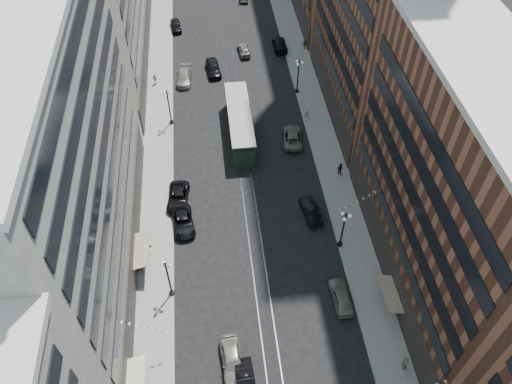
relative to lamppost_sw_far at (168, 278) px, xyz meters
name	(u,v)px	position (x,y,z in m)	size (l,w,h in m)	color
ground	(235,97)	(9.20, 32.00, -3.10)	(220.00, 220.00, 0.00)	black
sidewalk_west	(160,63)	(-1.80, 42.00, -3.02)	(4.00, 180.00, 0.15)	gray
sidewalk_east	(297,54)	(20.20, 42.00, -3.02)	(4.00, 180.00, 0.15)	gray
rail_west	(225,59)	(8.50, 42.00, -3.09)	(0.12, 180.00, 0.02)	#2D2D33
rail_east	(234,58)	(9.90, 42.00, -3.09)	(0.12, 180.00, 0.02)	#2D2D33
building_west_mid	(62,170)	(-7.80, 5.00, 10.90)	(8.00, 36.00, 28.00)	#A9A296
building_east_mid	(453,194)	(26.20, 0.00, 8.90)	(8.00, 30.00, 24.00)	brown
lamppost_sw_far	(168,278)	(0.00, 0.00, 0.00)	(1.03, 1.14, 5.52)	black
lamppost_sw_mid	(169,106)	(0.00, 27.00, 0.00)	(1.03, 1.14, 5.52)	black
lamppost_se_far	(343,228)	(18.40, 4.00, 0.00)	(1.03, 1.14, 5.52)	black
lamppost_se_mid	(298,75)	(18.40, 32.00, 0.00)	(1.03, 1.14, 5.52)	black
streetcar	(240,124)	(9.20, 23.75, -1.38)	(2.97, 13.42, 3.71)	#203325
car_2	(183,222)	(1.33, 8.79, -2.40)	(2.32, 5.03, 1.40)	black
car_4	(341,296)	(16.93, -2.68, -2.32)	(1.83, 4.54, 1.55)	slate
car_5	(246,383)	(6.58, -10.21, -2.35)	(1.57, 4.50, 1.48)	black
pedestrian_2	(139,268)	(-3.30, 2.91, -2.15)	(0.77, 0.42, 1.59)	black
pedestrian_4	(405,363)	(21.06, -10.20, -1.98)	(1.14, 0.52, 1.94)	#B0A192
car_7	(178,198)	(0.80, 12.52, -2.38)	(2.38, 5.17, 1.44)	black
car_8	(184,77)	(1.94, 36.79, -2.35)	(2.10, 5.18, 1.50)	slate
car_9	(176,26)	(0.80, 51.96, -2.39)	(1.67, 4.14, 1.41)	black
car_10	(311,210)	(16.00, 8.75, -2.35)	(1.58, 4.54, 1.50)	black
car_11	(292,136)	(16.00, 21.64, -2.35)	(2.49, 5.39, 1.50)	#66635A
car_12	(280,44)	(17.60, 44.12, -2.36)	(2.08, 5.11, 1.48)	black
car_13	(213,68)	(6.45, 38.49, -2.26)	(1.98, 4.93, 1.68)	black
pedestrian_5	(144,248)	(-2.91, 5.41, -2.04)	(1.68, 0.48, 1.81)	black
pedestrian_6	(155,79)	(-2.35, 36.46, -2.15)	(0.94, 0.43, 1.60)	#B9B499
pedestrian_7	(340,169)	(20.83, 14.80, -2.09)	(0.83, 0.45, 1.70)	black
pedestrian_8	(307,113)	(18.70, 25.96, -2.19)	(0.55, 0.36, 1.51)	#B1A792
pedestrian_9	(305,44)	(21.59, 43.25, -2.14)	(1.04, 0.43, 1.61)	black
car_extra_0	(232,360)	(5.52, -8.03, -2.27)	(1.95, 4.86, 1.66)	slate
car_extra_1	(244,50)	(11.65, 43.27, -2.39)	(1.68, 4.17, 1.42)	#615E56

